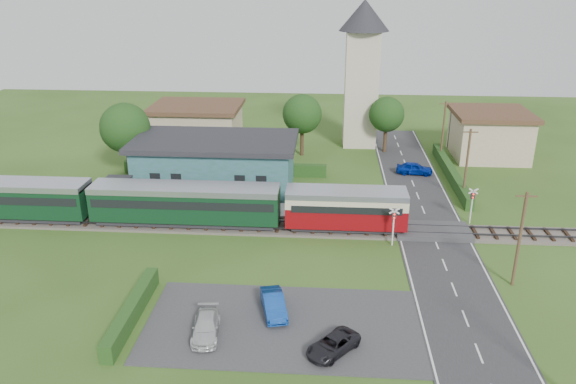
# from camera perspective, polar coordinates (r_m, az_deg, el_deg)

# --- Properties ---
(ground) EXTENTS (120.00, 120.00, 0.00)m
(ground) POSITION_cam_1_polar(r_m,az_deg,el_deg) (46.10, 2.50, -4.94)
(ground) COLOR #2D4C19
(railway_track) EXTENTS (76.00, 3.20, 0.49)m
(railway_track) POSITION_cam_1_polar(r_m,az_deg,el_deg) (47.85, 2.58, -3.76)
(railway_track) COLOR #4C443D
(railway_track) RESTS_ON ground
(road) EXTENTS (6.00, 70.00, 0.05)m
(road) POSITION_cam_1_polar(r_m,az_deg,el_deg) (46.95, 14.84, -5.14)
(road) COLOR #28282B
(road) RESTS_ON ground
(car_park) EXTENTS (17.00, 9.00, 0.08)m
(car_park) POSITION_cam_1_polar(r_m,az_deg,el_deg) (35.79, -0.57, -13.33)
(car_park) COLOR #333335
(car_park) RESTS_ON ground
(crossing_deck) EXTENTS (6.20, 3.40, 0.45)m
(crossing_deck) POSITION_cam_1_polar(r_m,az_deg,el_deg) (48.64, 14.47, -3.88)
(crossing_deck) COLOR #333335
(crossing_deck) RESTS_ON ground
(platform) EXTENTS (30.00, 3.00, 0.45)m
(platform) POSITION_cam_1_polar(r_m,az_deg,el_deg) (51.88, -8.42, -1.77)
(platform) COLOR gray
(platform) RESTS_ON ground
(equipment_hut) EXTENTS (2.30, 2.30, 2.55)m
(equipment_hut) POSITION_cam_1_polar(r_m,az_deg,el_deg) (53.59, -16.90, 0.02)
(equipment_hut) COLOR beige
(equipment_hut) RESTS_ON platform
(station_building) EXTENTS (16.00, 9.00, 5.30)m
(station_building) POSITION_cam_1_polar(r_m,az_deg,el_deg) (56.31, -7.34, 2.85)
(station_building) COLOR #295A57
(station_building) RESTS_ON ground
(train) EXTENTS (43.20, 2.90, 3.40)m
(train) POSITION_cam_1_polar(r_m,az_deg,el_deg) (49.35, -13.96, -0.98)
(train) COLOR #232328
(train) RESTS_ON ground
(church_tower) EXTENTS (6.00, 6.00, 17.60)m
(church_tower) POSITION_cam_1_polar(r_m,az_deg,el_deg) (70.18, 7.56, 12.85)
(church_tower) COLOR beige
(church_tower) RESTS_ON ground
(house_west) EXTENTS (10.80, 8.80, 5.50)m
(house_west) POSITION_cam_1_polar(r_m,az_deg,el_deg) (70.45, -9.18, 6.62)
(house_west) COLOR tan
(house_west) RESTS_ON ground
(house_east) EXTENTS (8.80, 8.80, 5.50)m
(house_east) POSITION_cam_1_polar(r_m,az_deg,el_deg) (70.28, 19.78, 5.59)
(house_east) COLOR tan
(house_east) RESTS_ON ground
(hedge_carpark) EXTENTS (0.80, 9.00, 1.20)m
(hedge_carpark) POSITION_cam_1_polar(r_m,az_deg,el_deg) (37.35, -15.57, -11.56)
(hedge_carpark) COLOR #193814
(hedge_carpark) RESTS_ON ground
(hedge_roadside) EXTENTS (0.80, 18.00, 1.20)m
(hedge_roadside) POSITION_cam_1_polar(r_m,az_deg,el_deg) (62.08, 16.21, 1.88)
(hedge_roadside) COLOR #193814
(hedge_roadside) RESTS_ON ground
(hedge_station) EXTENTS (22.00, 0.80, 1.30)m
(hedge_station) POSITION_cam_1_polar(r_m,az_deg,el_deg) (61.15, -6.45, 2.38)
(hedge_station) COLOR #193814
(hedge_station) RESTS_ON ground
(tree_a) EXTENTS (5.20, 5.20, 8.00)m
(tree_a) POSITION_cam_1_polar(r_m,az_deg,el_deg) (61.03, -16.22, 6.26)
(tree_a) COLOR #332316
(tree_a) RESTS_ON ground
(tree_b) EXTENTS (4.60, 4.60, 7.34)m
(tree_b) POSITION_cam_1_polar(r_m,az_deg,el_deg) (66.20, 1.45, 7.92)
(tree_b) COLOR #332316
(tree_b) RESTS_ON ground
(tree_c) EXTENTS (4.20, 4.20, 6.78)m
(tree_c) POSITION_cam_1_polar(r_m,az_deg,el_deg) (68.53, 9.99, 7.76)
(tree_c) COLOR #332316
(tree_c) RESTS_ON ground
(utility_pole_b) EXTENTS (1.40, 0.22, 7.00)m
(utility_pole_b) POSITION_cam_1_polar(r_m,az_deg,el_deg) (41.29, 22.48, -4.36)
(utility_pole_b) COLOR #473321
(utility_pole_b) RESTS_ON ground
(utility_pole_c) EXTENTS (1.40, 0.22, 7.00)m
(utility_pole_c) POSITION_cam_1_polar(r_m,az_deg,el_deg) (55.59, 17.70, 2.76)
(utility_pole_c) COLOR #473321
(utility_pole_c) RESTS_ON ground
(utility_pole_d) EXTENTS (1.40, 0.22, 7.00)m
(utility_pole_d) POSITION_cam_1_polar(r_m,az_deg,el_deg) (66.83, 15.49, 6.05)
(utility_pole_d) COLOR #473321
(utility_pole_d) RESTS_ON ground
(crossing_signal_near) EXTENTS (0.84, 0.28, 3.28)m
(crossing_signal_near) POSITION_cam_1_polar(r_m,az_deg,el_deg) (45.14, 10.69, -2.91)
(crossing_signal_near) COLOR silver
(crossing_signal_near) RESTS_ON ground
(crossing_signal_far) EXTENTS (0.84, 0.28, 3.28)m
(crossing_signal_far) POSITION_cam_1_polar(r_m,az_deg,el_deg) (50.83, 18.21, -0.82)
(crossing_signal_far) COLOR silver
(crossing_signal_far) RESTS_ON ground
(streetlamp_west) EXTENTS (0.30, 0.30, 5.15)m
(streetlamp_west) POSITION_cam_1_polar(r_m,az_deg,el_deg) (67.74, -15.94, 5.69)
(streetlamp_west) COLOR #3F3F47
(streetlamp_west) RESTS_ON ground
(streetlamp_east) EXTENTS (0.30, 0.30, 5.15)m
(streetlamp_east) POSITION_cam_1_polar(r_m,az_deg,el_deg) (72.08, 16.13, 6.58)
(streetlamp_east) COLOR #3F3F47
(streetlamp_east) RESTS_ON ground
(car_on_road) EXTENTS (3.98, 1.93, 1.31)m
(car_on_road) POSITION_cam_1_polar(r_m,az_deg,el_deg) (62.23, 12.72, 2.37)
(car_on_road) COLOR #032096
(car_on_road) RESTS_ON road
(car_park_blue) EXTENTS (2.20, 3.97, 1.24)m
(car_park_blue) POSITION_cam_1_polar(r_m,az_deg,el_deg) (36.52, -1.47, -11.31)
(car_park_blue) COLOR #113C94
(car_park_blue) RESTS_ON car_park
(car_park_silver) EXTENTS (1.95, 3.95, 1.10)m
(car_park_silver) POSITION_cam_1_polar(r_m,az_deg,el_deg) (34.94, -8.34, -13.37)
(car_park_silver) COLOR silver
(car_park_silver) RESTS_ON car_park
(car_park_dark) EXTENTS (3.53, 3.76, 0.98)m
(car_park_dark) POSITION_cam_1_polar(r_m,az_deg,el_deg) (33.37, 4.59, -15.20)
(car_park_dark) COLOR black
(car_park_dark) RESTS_ON car_park
(pedestrian_near) EXTENTS (0.76, 0.63, 1.78)m
(pedestrian_near) POSITION_cam_1_polar(r_m,az_deg,el_deg) (50.90, -3.03, -0.67)
(pedestrian_near) COLOR gray
(pedestrian_near) RESTS_ON platform
(pedestrian_far) EXTENTS (0.65, 0.79, 1.50)m
(pedestrian_far) POSITION_cam_1_polar(r_m,az_deg,el_deg) (53.36, -15.79, -0.58)
(pedestrian_far) COLOR gray
(pedestrian_far) RESTS_ON platform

